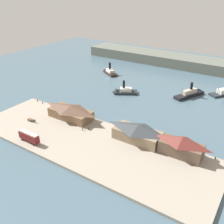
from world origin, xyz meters
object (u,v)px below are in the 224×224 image
pedestrian_by_tram (82,129)px  mooring_post_east (37,100)px  mooring_post_center_west (116,127)px  ferry_approaching_east (192,93)px  mooring_post_west (215,158)px  ferry_shed_east_terminal (138,133)px  ferry_shed_customs_shed (71,112)px  ferry_shed_west_terminal (181,146)px  pedestrian_at_waters_edge (89,128)px  street_tram (29,137)px  horse_cart (32,120)px  ferry_outer_harbor (109,72)px  mooring_post_center_east (42,103)px  pedestrian_near_east_shed (100,125)px  ferry_mid_harbor (122,91)px

pedestrian_by_tram → mooring_post_east: size_ratio=1.78×
mooring_post_center_west → ferry_approaching_east: (16.61, 58.84, -0.05)m
mooring_post_west → mooring_post_east: size_ratio=1.00×
ferry_shed_east_terminal → pedestrian_by_tram: (-24.93, -6.45, -2.90)m
ferry_shed_customs_shed → mooring_post_east: size_ratio=24.89×
ferry_approaching_east → ferry_shed_west_terminal: bearing=-76.1°
pedestrian_at_waters_edge → ferry_shed_west_terminal: bearing=6.5°
ferry_shed_west_terminal → street_tram: ferry_shed_west_terminal is taller
horse_cart → pedestrian_at_waters_edge: size_ratio=3.32×
ferry_outer_harbor → ferry_approaching_east: size_ratio=0.72×
mooring_post_center_west → mooring_post_west: bearing=0.5°
ferry_shed_customs_shed → mooring_post_west: size_ratio=24.89×
ferry_shed_west_terminal → ferry_shed_east_terminal: bearing=180.0°
horse_cart → mooring_post_west: 83.72m
pedestrian_by_tram → mooring_post_center_east: size_ratio=1.78×
ferry_shed_east_terminal → street_tram: 45.73m
ferry_shed_east_terminal → pedestrian_near_east_shed: ferry_shed_east_terminal is taller
mooring_post_west → ferry_outer_harbor: ferry_outer_harbor is taller
ferry_shed_east_terminal → mooring_post_east: bearing=176.1°
horse_cart → mooring_post_center_west: bearing=25.4°
street_tram → pedestrian_near_east_shed: street_tram is taller
ferry_shed_customs_shed → mooring_post_center_east: (-24.83, 4.32, -2.90)m
pedestrian_at_waters_edge → mooring_post_center_east: 40.38m
mooring_post_east → ferry_mid_harbor: 50.92m
pedestrian_at_waters_edge → mooring_post_east: (-44.09, 9.34, -0.29)m
ferry_shed_west_terminal → mooring_post_west: (12.19, 4.58, -3.63)m
mooring_post_center_east → mooring_post_east: size_ratio=1.00×
ferry_shed_east_terminal → ferry_approaching_east: size_ratio=0.92×
street_tram → ferry_approaching_east: bearing=65.3°
horse_cart → pedestrian_near_east_shed: 33.35m
ferry_outer_harbor → ferry_mid_harbor: (28.21, -27.62, -0.32)m
street_tram → pedestrian_by_tram: (12.56, 19.72, -1.86)m
ferry_shed_east_terminal → mooring_post_center_east: 62.27m
mooring_post_center_east → horse_cart: bearing=-56.7°
pedestrian_by_tram → mooring_post_center_west: bearing=42.0°
mooring_post_center_east → ferry_approaching_east: ferry_approaching_east is taller
mooring_post_east → ferry_outer_harbor: size_ratio=0.06×
ferry_outer_harbor → mooring_post_center_west: bearing=-53.9°
ferry_mid_harbor → mooring_post_west: bearing=-30.9°
ferry_mid_harbor → ferry_shed_east_terminal: bearing=-52.1°
ferry_shed_west_terminal → horse_cart: (-69.54, -13.57, -3.15)m
pedestrian_by_tram → pedestrian_at_waters_edge: pedestrian_at_waters_edge is taller
horse_cart → pedestrian_at_waters_edge: horse_cart is taller
ferry_shed_customs_shed → pedestrian_near_east_shed: size_ratio=13.70×
ferry_shed_customs_shed → pedestrian_by_tram: size_ratio=13.95×
horse_cart → mooring_post_center_east: 21.11m
mooring_post_center_east → ferry_approaching_east: size_ratio=0.04×
horse_cart → mooring_post_west: size_ratio=5.98×
ferry_shed_west_terminal → pedestrian_at_waters_edge: (-41.71, -4.74, -3.34)m
pedestrian_near_east_shed → mooring_post_east: bearing=175.5°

